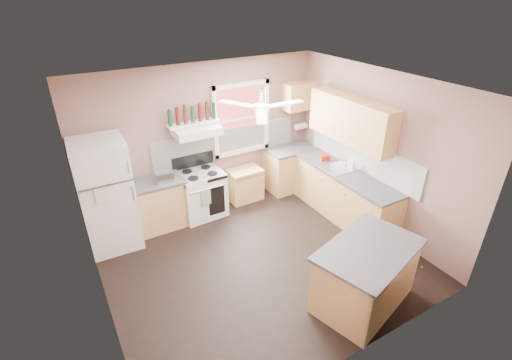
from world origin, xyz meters
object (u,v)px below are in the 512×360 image
cart (245,184)px  island (365,277)px  refrigerator (107,196)px  stove (201,194)px  toaster (165,177)px

cart → island: (0.06, -3.18, 0.11)m
refrigerator → island: 4.00m
stove → cart: bearing=2.9°
refrigerator → cart: bearing=6.2°
refrigerator → island: refrigerator is taller
refrigerator → cart: refrigerator is taller
island → stove: bearing=92.1°
toaster → cart: (1.60, 0.17, -0.67)m
refrigerator → island: size_ratio=1.38×
toaster → cart: size_ratio=0.43×
refrigerator → stove: 1.67m
cart → island: bearing=-88.8°
toaster → island: (1.67, -3.01, -0.56)m
toaster → refrigerator: bearing=-174.9°
toaster → cart: 1.75m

